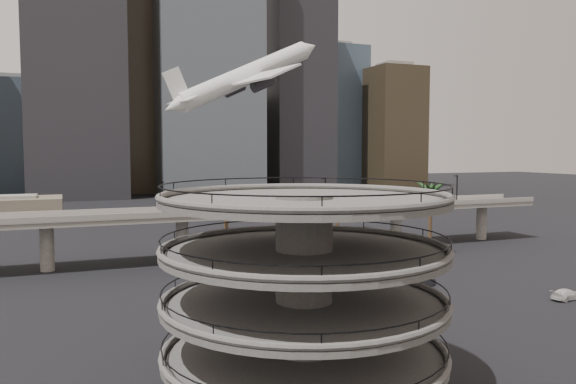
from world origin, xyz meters
name	(u,v)px	position (x,y,z in m)	size (l,w,h in m)	color
ground	(414,361)	(0.00, 0.00, 0.00)	(700.00, 700.00, 0.00)	black
parking_ramp	(304,278)	(-13.00, -4.00, 9.84)	(22.20, 22.20, 17.35)	#4E4B49
overpass	(242,217)	(0.00, 55.00, 7.34)	(130.00, 9.30, 14.70)	slate
palm_trees	(336,197)	(14.02, 44.65, 11.43)	(42.40, 10.40, 14.00)	#4B3420
low_buildings	(185,200)	(6.89, 142.30, 2.86)	(135.00, 27.50, 6.80)	brown
skyline	(169,88)	(15.11, 217.08, 47.89)	(269.00, 86.00, 130.85)	gray
airborne_jet	(245,76)	(4.77, 67.48, 34.59)	(36.19, 33.61, 18.84)	silver
car_a	(299,317)	(-5.79, 14.14, 0.80)	(1.89, 4.69, 1.60)	red
car_b	(421,282)	(17.15, 23.40, 0.82)	(1.74, 4.98, 1.64)	#232228
car_c	(567,294)	(31.07, 10.70, 0.71)	(1.98, 4.86, 1.41)	silver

